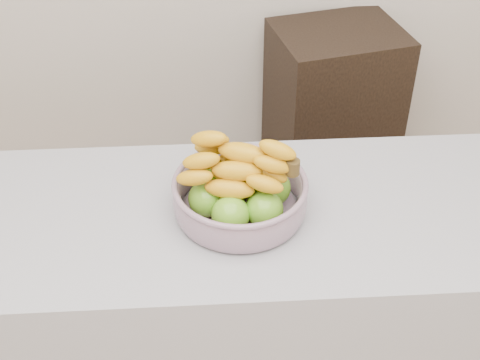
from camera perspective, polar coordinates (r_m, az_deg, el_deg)
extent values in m
cube|color=#97979F|center=(1.99, -1.94, -12.58)|extent=(2.00, 0.60, 0.90)
cube|color=black|center=(2.84, 7.74, 4.59)|extent=(0.56, 0.48, 0.87)
cylinder|color=#93A5B1|center=(1.67, 0.00, -2.52)|extent=(0.28, 0.28, 0.01)
torus|color=#93A5B1|center=(1.61, 0.00, -0.27)|extent=(0.33, 0.33, 0.02)
sphere|color=#569B1A|center=(1.57, -0.81, -2.97)|extent=(0.09, 0.09, 0.09)
sphere|color=#569B1A|center=(1.59, 2.08, -2.48)|extent=(0.09, 0.09, 0.09)
sphere|color=#569B1A|center=(1.65, 2.78, -0.67)|extent=(0.09, 0.09, 0.09)
sphere|color=#569B1A|center=(1.69, 0.75, 0.58)|extent=(0.09, 0.09, 0.09)
sphere|color=#569B1A|center=(1.68, -1.97, 0.15)|extent=(0.09, 0.09, 0.09)
sphere|color=#569B1A|center=(1.62, -2.83, -1.59)|extent=(0.09, 0.09, 0.09)
ellipsoid|color=orange|center=(1.56, -0.91, -0.75)|extent=(0.21, 0.09, 0.05)
ellipsoid|color=orange|center=(1.60, -0.38, 0.39)|extent=(0.21, 0.11, 0.05)
ellipsoid|color=orange|center=(1.64, 0.13, 1.48)|extent=(0.21, 0.14, 0.05)
ellipsoid|color=orange|center=(1.55, -0.28, 0.79)|extent=(0.21, 0.08, 0.05)
ellipsoid|color=orange|center=(1.60, 0.28, 1.99)|extent=(0.21, 0.15, 0.05)
ellipsoid|color=orange|center=(1.56, 0.23, 2.33)|extent=(0.21, 0.11, 0.05)
cylinder|color=#403014|center=(1.55, 4.53, 1.09)|extent=(0.03, 0.03, 0.04)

